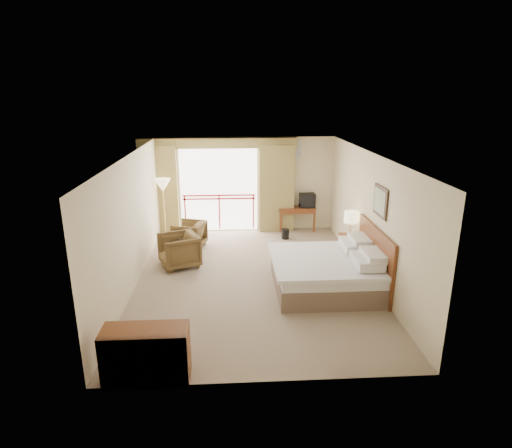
{
  "coord_description": "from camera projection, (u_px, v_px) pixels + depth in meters",
  "views": [
    {
      "loc": [
        -0.46,
        -8.58,
        3.92
      ],
      "look_at": [
        0.08,
        0.4,
        1.12
      ],
      "focal_mm": 30.0,
      "sensor_mm": 36.0,
      "label": 1
    }
  ],
  "objects": [
    {
      "name": "wastebasket",
      "position": [
        285.0,
        234.0,
        11.85
      ],
      "size": [
        0.27,
        0.27,
        0.27
      ],
      "primitive_type": "cylinder",
      "rotation": [
        0.0,
        0.0,
        0.35
      ],
      "color": "black",
      "rests_on": "floor"
    },
    {
      "name": "ceiling",
      "position": [
        253.0,
        155.0,
        8.56
      ],
      "size": [
        7.0,
        7.0,
        0.0
      ],
      "primitive_type": "plane",
      "rotation": [
        3.14,
        0.0,
        0.0
      ],
      "color": "white",
      "rests_on": "wall_back"
    },
    {
      "name": "book",
      "position": [
        178.0,
        239.0,
        10.29
      ],
      "size": [
        0.24,
        0.26,
        0.02
      ],
      "primitive_type": "imported",
      "rotation": [
        0.0,
        0.0,
        0.5
      ],
      "color": "white",
      "rests_on": "side_table"
    },
    {
      "name": "wall_left",
      "position": [
        132.0,
        221.0,
        8.82
      ],
      "size": [
        0.0,
        7.0,
        7.0
      ],
      "primitive_type": "plane",
      "rotation": [
        1.57,
        0.0,
        1.57
      ],
      "color": "beige",
      "rests_on": "ground"
    },
    {
      "name": "nightstand",
      "position": [
        349.0,
        250.0,
        10.11
      ],
      "size": [
        0.5,
        0.59,
        0.67
      ],
      "primitive_type": "cube",
      "rotation": [
        0.0,
        0.0,
        -0.06
      ],
      "color": "#5E2B16",
      "rests_on": "floor"
    },
    {
      "name": "coffee_maker",
      "position": [
        285.0,
        203.0,
        12.39
      ],
      "size": [
        0.13,
        0.13,
        0.27
      ],
      "primitive_type": "cylinder",
      "rotation": [
        0.0,
        0.0,
        -0.09
      ],
      "color": "black",
      "rests_on": "desk"
    },
    {
      "name": "curtain_right",
      "position": [
        276.0,
        189.0,
        12.24
      ],
      "size": [
        1.0,
        0.26,
        2.5
      ],
      "primitive_type": "cube",
      "color": "olive",
      "rests_on": "wall_back"
    },
    {
      "name": "bed",
      "position": [
        328.0,
        272.0,
        8.77
      ],
      "size": [
        2.13,
        2.06,
        0.97
      ],
      "color": "brown",
      "rests_on": "floor"
    },
    {
      "name": "phone",
      "position": [
        350.0,
        237.0,
        9.86
      ],
      "size": [
        0.21,
        0.19,
        0.08
      ],
      "primitive_type": "cube",
      "rotation": [
        0.0,
        0.0,
        -0.34
      ],
      "color": "black",
      "rests_on": "nightstand"
    },
    {
      "name": "cup",
      "position": [
        290.0,
        206.0,
        12.38
      ],
      "size": [
        0.07,
        0.07,
        0.1
      ],
      "primitive_type": "cylinder",
      "rotation": [
        0.0,
        0.0,
        -0.05
      ],
      "color": "white",
      "rests_on": "desk"
    },
    {
      "name": "side_table",
      "position": [
        178.0,
        245.0,
        10.34
      ],
      "size": [
        0.48,
        0.48,
        0.52
      ],
      "rotation": [
        0.0,
        0.0,
        0.15
      ],
      "color": "black",
      "rests_on": "floor"
    },
    {
      "name": "framed_art",
      "position": [
        380.0,
        201.0,
        8.39
      ],
      "size": [
        0.04,
        0.72,
        0.6
      ],
      "color": "black",
      "rests_on": "wall_right"
    },
    {
      "name": "desk",
      "position": [
        296.0,
        212.0,
        12.54
      ],
      "size": [
        1.06,
        0.51,
        0.7
      ],
      "rotation": [
        0.0,
        0.0,
        0.07
      ],
      "color": "#5E2B16",
      "rests_on": "floor"
    },
    {
      "name": "dresser",
      "position": [
        146.0,
        355.0,
        5.97
      ],
      "size": [
        1.19,
        0.51,
        0.8
      ],
      "rotation": [
        0.0,
        0.0,
        0.02
      ],
      "color": "#5E2B16",
      "rests_on": "floor"
    },
    {
      "name": "balcony_railing",
      "position": [
        219.0,
        203.0,
        12.38
      ],
      "size": [
        2.09,
        0.03,
        1.02
      ],
      "color": "red",
      "rests_on": "wall_back"
    },
    {
      "name": "valance",
      "position": [
        218.0,
        143.0,
        11.78
      ],
      "size": [
        4.4,
        0.22,
        0.28
      ],
      "primitive_type": "cube",
      "color": "olive",
      "rests_on": "wall_back"
    },
    {
      "name": "hvac_vent",
      "position": [
        292.0,
        149.0,
        12.05
      ],
      "size": [
        0.5,
        0.04,
        0.5
      ],
      "primitive_type": "cube",
      "color": "silver",
      "rests_on": "wall_back"
    },
    {
      "name": "wall_back",
      "position": [
        247.0,
        185.0,
        12.3
      ],
      "size": [
        5.0,
        0.0,
        5.0
      ],
      "primitive_type": "plane",
      "rotation": [
        1.57,
        0.0,
        0.0
      ],
      "color": "beige",
      "rests_on": "ground"
    },
    {
      "name": "armchair_near",
      "position": [
        180.0,
        266.0,
        10.03
      ],
      "size": [
        1.1,
        1.09,
        0.77
      ],
      "primitive_type": "imported",
      "rotation": [
        0.0,
        0.0,
        -1.19
      ],
      "color": "#4D391E",
      "rests_on": "floor"
    },
    {
      "name": "wall_right",
      "position": [
        370.0,
        217.0,
        9.11
      ],
      "size": [
        0.0,
        7.0,
        7.0
      ],
      "primitive_type": "plane",
      "rotation": [
        1.57,
        0.0,
        -1.57
      ],
      "color": "beige",
      "rests_on": "ground"
    },
    {
      "name": "armchair_far",
      "position": [
        190.0,
        247.0,
        11.26
      ],
      "size": [
        0.95,
        0.93,
        0.69
      ],
      "primitive_type": "imported",
      "rotation": [
        0.0,
        0.0,
        -1.89
      ],
      "color": "#4D391E",
      "rests_on": "floor"
    },
    {
      "name": "wall_front",
      "position": [
        268.0,
        295.0,
        5.63
      ],
      "size": [
        5.0,
        0.0,
        5.0
      ],
      "primitive_type": "plane",
      "rotation": [
        -1.57,
        0.0,
        0.0
      ],
      "color": "beige",
      "rests_on": "ground"
    },
    {
      "name": "curtain_left",
      "position": [
        160.0,
        190.0,
        12.05
      ],
      "size": [
        1.0,
        0.26,
        2.5
      ],
      "primitive_type": "cube",
      "color": "olive",
      "rests_on": "wall_back"
    },
    {
      "name": "tv",
      "position": [
        307.0,
        200.0,
        12.4
      ],
      "size": [
        0.45,
        0.35,
        0.41
      ],
      "rotation": [
        0.0,
        0.0,
        -0.02
      ],
      "color": "black",
      "rests_on": "desk"
    },
    {
      "name": "table_lamp",
      "position": [
        351.0,
        218.0,
        9.93
      ],
      "size": [
        0.32,
        0.32,
        0.57
      ],
      "rotation": [
        0.0,
        0.0,
        -0.01
      ],
      "color": "tan",
      "rests_on": "nightstand"
    },
    {
      "name": "headboard",
      "position": [
        375.0,
        258.0,
        8.74
      ],
      "size": [
        0.06,
        2.1,
        1.3
      ],
      "primitive_type": "cube",
      "color": "#5E2B16",
      "rests_on": "wall_right"
    },
    {
      "name": "floor_lamp",
      "position": [
        163.0,
        188.0,
        11.43
      ],
      "size": [
        0.43,
        0.43,
        1.69
      ],
      "rotation": [
        0.0,
        0.0,
        0.35
      ],
      "color": "tan",
      "rests_on": "floor"
    },
    {
      "name": "floor",
      "position": [
        253.0,
        278.0,
        9.37
      ],
      "size": [
        7.0,
        7.0,
        0.0
      ],
      "primitive_type": "plane",
      "color": "#89745C",
      "rests_on": "ground"
    },
    {
      "name": "balcony_door",
      "position": [
        219.0,
        190.0,
        12.28
      ],
      "size": [
        2.4,
        0.0,
        2.4
      ],
      "primitive_type": "plane",
      "rotation": [
        1.57,
        0.0,
        0.0
      ],
      "color": "white",
      "rests_on": "wall_back"
    }
  ]
}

